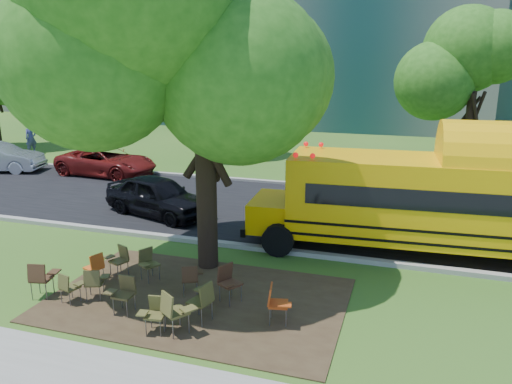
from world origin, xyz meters
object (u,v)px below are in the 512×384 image
(chair_2, at_px, (95,281))
(chair_6, at_px, (203,298))
(chair_4, at_px, (174,309))
(chair_1, at_px, (69,285))
(chair_8, at_px, (95,265))
(pedestrian_a, at_px, (31,138))
(chair_11, at_px, (191,276))
(school_bus, at_px, (472,203))
(chair_0, at_px, (41,276))
(chair_7, at_px, (276,301))
(chair_9, at_px, (119,258))
(chair_12, at_px, (228,280))
(chair_3, at_px, (124,291))
(main_tree, at_px, (203,64))
(chair_10, at_px, (148,261))
(black_car, at_px, (158,196))
(chair_5, at_px, (155,311))
(bg_car_red, at_px, (106,162))

(chair_2, xyz_separation_m, chair_6, (2.87, -0.17, 0.08))
(chair_4, bearing_deg, chair_1, -155.40)
(chair_8, xyz_separation_m, pedestrian_a, (-14.48, 14.26, 0.44))
(chair_2, distance_m, chair_11, 2.28)
(school_bus, height_order, chair_8, school_bus)
(chair_0, xyz_separation_m, chair_7, (5.70, 0.55, -0.02))
(chair_9, distance_m, chair_12, 3.33)
(school_bus, bearing_deg, chair_7, -132.52)
(chair_9, xyz_separation_m, pedestrian_a, (-14.80, 13.66, 0.44))
(school_bus, bearing_deg, chair_0, -153.17)
(chair_3, bearing_deg, main_tree, -105.20)
(chair_3, xyz_separation_m, chair_7, (3.42, 0.57, 0.01))
(chair_7, height_order, chair_10, chair_7)
(chair_10, relative_size, pedestrian_a, 0.45)
(chair_1, bearing_deg, chair_10, 71.07)
(school_bus, bearing_deg, pedestrian_a, 154.60)
(chair_8, bearing_deg, chair_11, -67.15)
(chair_3, bearing_deg, chair_1, 1.19)
(chair_3, distance_m, chair_11, 1.65)
(chair_0, bearing_deg, pedestrian_a, 119.06)
(chair_2, height_order, black_car, black_car)
(chair_5, relative_size, chair_11, 0.98)
(chair_4, relative_size, chair_5, 1.21)
(chair_10, bearing_deg, chair_0, -21.20)
(chair_1, relative_size, chair_3, 0.89)
(chair_3, distance_m, black_car, 7.32)
(chair_1, bearing_deg, pedestrian_a, 147.19)
(chair_0, distance_m, chair_1, 0.83)
(chair_3, bearing_deg, chair_4, 160.52)
(chair_5, bearing_deg, chair_3, -35.68)
(chair_6, distance_m, black_car, 8.10)
(chair_9, height_order, pedestrian_a, pedestrian_a)
(chair_3, relative_size, chair_4, 0.90)
(chair_2, relative_size, chair_8, 0.98)
(chair_2, relative_size, bg_car_red, 0.16)
(main_tree, relative_size, chair_4, 9.27)
(pedestrian_a, bearing_deg, main_tree, -106.68)
(chair_2, bearing_deg, chair_11, 4.14)
(chair_2, bearing_deg, chair_7, -16.36)
(chair_5, relative_size, chair_10, 0.93)
(chair_10, relative_size, black_car, 0.20)
(chair_2, relative_size, chair_9, 0.98)
(chair_0, relative_size, pedestrian_a, 0.49)
(chair_12, xyz_separation_m, pedestrian_a, (-18.09, 14.20, 0.38))
(chair_3, relative_size, chair_5, 1.09)
(chair_2, relative_size, chair_7, 0.91)
(black_car, bearing_deg, chair_2, -146.83)
(chair_5, height_order, chair_9, chair_9)
(chair_2, distance_m, pedestrian_a, 21.28)
(chair_0, distance_m, black_car, 6.77)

